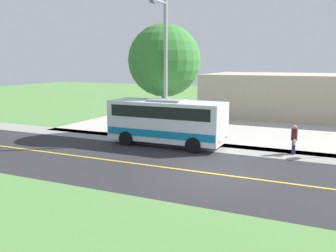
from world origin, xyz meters
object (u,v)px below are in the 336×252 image
at_px(pedestrian_with_bags, 294,139).
at_px(street_light_pole, 165,67).
at_px(shuttle_bus_front, 167,120).
at_px(tree_curbside, 164,61).
at_px(commercial_building, 311,95).

bearing_deg(pedestrian_with_bags, street_light_pole, -86.32).
xyz_separation_m(shuttle_bus_front, tree_curbside, (-2.86, -1.51, 3.60)).
xyz_separation_m(shuttle_bus_front, pedestrian_with_bags, (-0.84, 7.40, -0.69)).
bearing_deg(street_light_pole, commercial_building, 155.62).
xyz_separation_m(street_light_pole, commercial_building, (-16.51, 7.48, -2.78)).
distance_m(tree_curbside, commercial_building, 16.78).
height_order(pedestrian_with_bags, commercial_building, commercial_building).
distance_m(street_light_pole, tree_curbside, 2.82).
height_order(pedestrian_with_bags, street_light_pole, street_light_pole).
height_order(shuttle_bus_front, commercial_building, commercial_building).
height_order(shuttle_bus_front, pedestrian_with_bags, shuttle_bus_front).
relative_size(pedestrian_with_bags, tree_curbside, 0.22).
distance_m(shuttle_bus_front, pedestrian_with_bags, 7.48).
distance_m(shuttle_bus_front, street_light_pole, 3.22).
relative_size(tree_curbside, commercial_building, 0.40).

